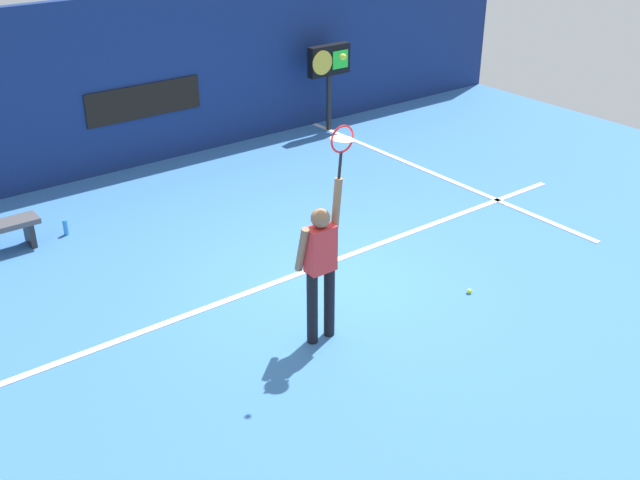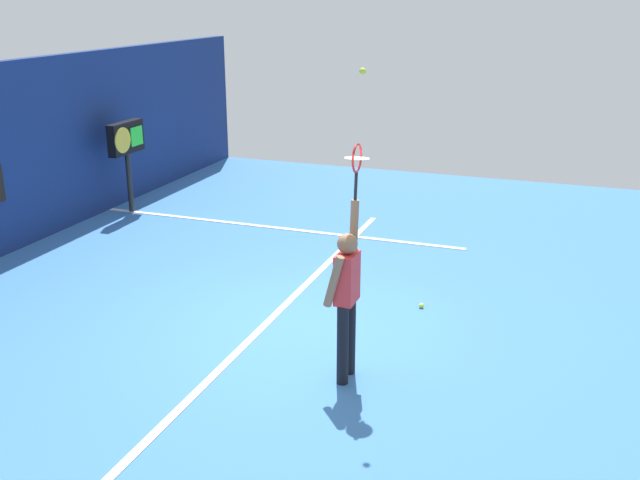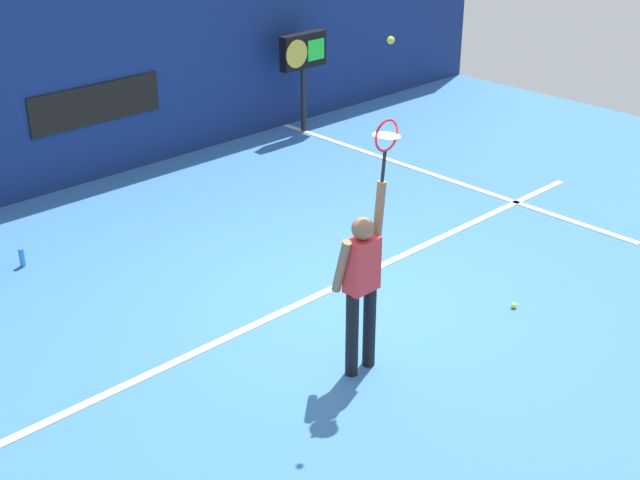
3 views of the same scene
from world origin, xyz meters
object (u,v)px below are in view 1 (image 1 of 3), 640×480
(scoreboard_clock, at_px, (329,64))
(water_bottle, at_px, (66,227))
(tennis_ball, at_px, (343,57))
(tennis_racket, at_px, (342,142))
(tennis_player, at_px, (321,263))
(spare_ball, at_px, (469,291))

(scoreboard_clock, bearing_deg, water_bottle, -166.87)
(tennis_ball, bearing_deg, tennis_racket, 49.48)
(tennis_racket, xyz_separation_m, scoreboard_clock, (4.51, 5.97, -1.02))
(tennis_player, xyz_separation_m, scoreboard_clock, (4.79, 5.97, 0.37))
(scoreboard_clock, distance_m, water_bottle, 6.46)
(tennis_ball, bearing_deg, water_bottle, 109.31)
(tennis_player, bearing_deg, spare_ball, -9.79)
(tennis_player, height_order, tennis_ball, tennis_ball)
(tennis_racket, bearing_deg, scoreboard_clock, 52.95)
(tennis_player, height_order, tennis_racket, tennis_racket)
(water_bottle, bearing_deg, tennis_racket, -69.85)
(water_bottle, distance_m, spare_ball, 6.05)
(spare_ball, bearing_deg, tennis_ball, 170.95)
(tennis_ball, relative_size, water_bottle, 0.28)
(scoreboard_clock, height_order, water_bottle, scoreboard_clock)
(tennis_racket, distance_m, spare_ball, 3.05)
(tennis_racket, bearing_deg, spare_ball, -11.12)
(scoreboard_clock, bearing_deg, tennis_player, -128.78)
(tennis_ball, xyz_separation_m, spare_ball, (1.94, -0.31, -3.30))
(tennis_ball, relative_size, scoreboard_clock, 0.04)
(tennis_racket, distance_m, tennis_ball, 0.94)
(water_bottle, bearing_deg, tennis_ball, -70.69)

